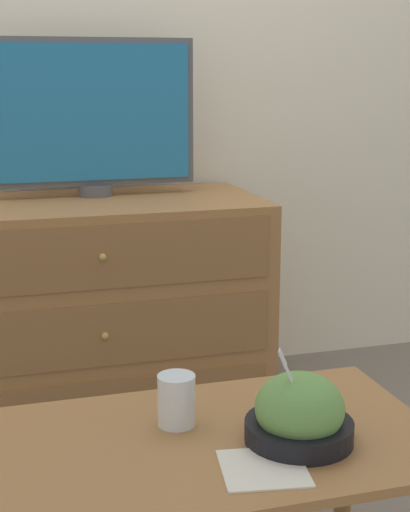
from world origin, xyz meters
The scene contains 8 objects.
ground_plane centered at (0.00, 0.00, 0.00)m, with size 12.00×12.00×0.00m, color #70665B.
wall_back centered at (0.00, 0.03, 1.30)m, with size 12.00×0.05×2.60m.
dresser centered at (-0.13, -0.32, 0.38)m, with size 1.18×0.60×0.76m.
tv centered at (-0.09, -0.21, 1.04)m, with size 0.71×0.12×0.54m.
coffee_table centered at (-0.06, -1.55, 0.40)m, with size 0.90×0.55×0.47m.
takeout_bowl centered at (0.09, -1.61, 0.53)m, with size 0.22×0.22×0.20m.
drink_cup centered at (-0.12, -1.47, 0.52)m, with size 0.08×0.08×0.11m.
napkin centered at (-0.02, -1.70, 0.47)m, with size 0.18×0.18×0.00m.
Camera 1 is at (-0.50, -2.93, 1.19)m, focal length 55.00 mm.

